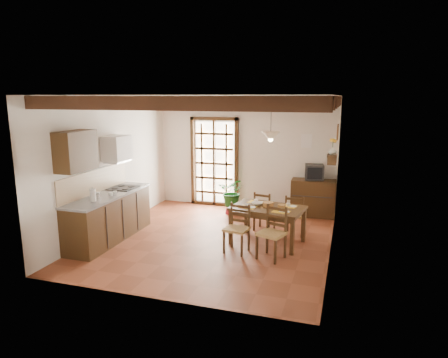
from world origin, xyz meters
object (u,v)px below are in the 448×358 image
at_px(kitchen_counter, 109,216).
at_px(potted_plant, 233,190).
at_px(chair_near_left, 237,237).
at_px(chair_near_right, 272,243).
at_px(chair_far_right, 295,222).
at_px(sideboard, 313,198).
at_px(dining_table, 268,212).
at_px(crt_tv, 314,172).
at_px(pendant_lamp, 271,135).
at_px(chair_far_left, 264,218).

height_order(kitchen_counter, potted_plant, potted_plant).
xyz_separation_m(kitchen_counter, potted_plant, (1.82, 2.44, 0.10)).
bearing_deg(chair_near_left, chair_near_right, -1.20).
relative_size(kitchen_counter, chair_far_right, 2.65).
relative_size(chair_far_right, sideboard, 0.83).
distance_m(kitchen_counter, sideboard, 4.65).
distance_m(dining_table, chair_near_left, 0.83).
bearing_deg(crt_tv, pendant_lamp, -117.04).
bearing_deg(kitchen_counter, sideboard, 37.45).
relative_size(chair_near_left, potted_plant, 0.48).
xyz_separation_m(chair_far_left, sideboard, (0.88, 1.37, 0.17)).
bearing_deg(dining_table, kitchen_counter, -156.83).
bearing_deg(potted_plant, sideboard, 11.66).
height_order(potted_plant, pendant_lamp, pendant_lamp).
bearing_deg(chair_near_right, chair_far_right, 100.01).
xyz_separation_m(chair_far_left, crt_tv, (0.88, 1.36, 0.80)).
height_order(chair_near_right, chair_far_left, chair_near_right).
relative_size(dining_table, pendant_lamp, 1.72).
bearing_deg(potted_plant, chair_far_right, -33.79).
xyz_separation_m(chair_far_right, pendant_lamp, (-0.44, -0.51, 1.81)).
height_order(chair_near_left, chair_near_right, chair_near_right).
relative_size(chair_far_right, crt_tv, 1.82).
relative_size(dining_table, sideboard, 1.42).
relative_size(kitchen_counter, pendant_lamp, 2.66).
relative_size(chair_far_right, potted_plant, 0.46).
distance_m(chair_near_left, potted_plant, 2.46).
xyz_separation_m(kitchen_counter, chair_near_left, (2.58, 0.11, -0.20)).
bearing_deg(chair_near_left, dining_table, 62.68).
distance_m(kitchen_counter, crt_tv, 4.68).
distance_m(chair_far_left, potted_plant, 1.42).
bearing_deg(sideboard, chair_far_right, -101.01).
relative_size(chair_near_left, chair_far_right, 1.04).
height_order(chair_far_right, sideboard, sideboard).
height_order(sideboard, crt_tv, crt_tv).
relative_size(chair_far_left, pendant_lamp, 0.99).
height_order(sideboard, potted_plant, potted_plant).
relative_size(dining_table, chair_far_left, 1.73).
xyz_separation_m(dining_table, chair_near_right, (0.22, -0.73, -0.34)).
distance_m(chair_far_left, crt_tv, 1.81).
bearing_deg(chair_far_left, chair_far_right, -178.58).
height_order(chair_near_left, crt_tv, crt_tv).
relative_size(chair_far_left, crt_tv, 1.80).
bearing_deg(pendant_lamp, chair_near_right, -75.28).
xyz_separation_m(chair_near_left, sideboard, (1.11, 2.71, 0.16)).
height_order(kitchen_counter, sideboard, kitchen_counter).
xyz_separation_m(sideboard, potted_plant, (-1.87, -0.39, 0.14)).
bearing_deg(chair_near_right, chair_near_left, -169.98).
bearing_deg(sideboard, crt_tv, -92.28).
xyz_separation_m(potted_plant, pendant_lamp, (1.20, -1.61, 1.51)).
xyz_separation_m(dining_table, chair_near_left, (-0.44, -0.61, -0.35)).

